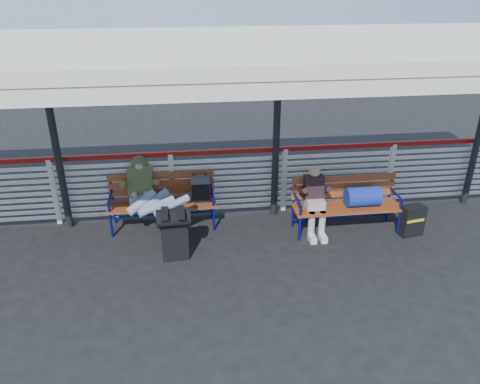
{
  "coord_description": "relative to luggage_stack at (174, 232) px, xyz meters",
  "views": [
    {
      "loc": [
        0.24,
        -5.64,
        4.05
      ],
      "look_at": [
        1.08,
        1.0,
        0.84
      ],
      "focal_mm": 35.0,
      "sensor_mm": 36.0,
      "label": 1
    }
  ],
  "objects": [
    {
      "name": "fence",
      "position": [
        -0.02,
        1.35,
        0.21
      ],
      "size": [
        12.08,
        0.08,
        1.24
      ],
      "color": "silver",
      "rests_on": "ground"
    },
    {
      "name": "canopy",
      "position": [
        -0.02,
        0.32,
        2.59
      ],
      "size": [
        12.6,
        3.6,
        3.16
      ],
      "color": "silver",
      "rests_on": "ground"
    },
    {
      "name": "luggage_stack",
      "position": [
        0.0,
        0.0,
        0.0
      ],
      "size": [
        0.52,
        0.31,
        0.84
      ],
      "rotation": [
        0.0,
        0.0,
        0.06
      ],
      "color": "black",
      "rests_on": "ground"
    },
    {
      "name": "companion_person",
      "position": [
        2.31,
        0.49,
        0.14
      ],
      "size": [
        0.32,
        0.66,
        1.15
      ],
      "color": "#ADA89D",
      "rests_on": "ground"
    },
    {
      "name": "suitcase_side",
      "position": [
        3.91,
        0.2,
        -0.19
      ],
      "size": [
        0.42,
        0.3,
        0.53
      ],
      "rotation": [
        0.0,
        0.0,
        0.19
      ],
      "color": "black",
      "rests_on": "ground"
    },
    {
      "name": "bench_left",
      "position": [
        -0.01,
        1.03,
        0.13
      ],
      "size": [
        1.8,
        0.56,
        0.92
      ],
      "color": "#903C1B",
      "rests_on": "ground"
    },
    {
      "name": "bench_right",
      "position": [
        2.98,
        0.5,
        0.13
      ],
      "size": [
        1.8,
        0.56,
        0.92
      ],
      "color": "#903C1B",
      "rests_on": "ground"
    },
    {
      "name": "traveler_man",
      "position": [
        -0.35,
        0.69,
        0.25
      ],
      "size": [
        0.94,
        1.63,
        0.77
      ],
      "color": "#8194AE",
      "rests_on": "ground"
    },
    {
      "name": "ground",
      "position": [
        -0.02,
        -0.55,
        -0.45
      ],
      "size": [
        60.0,
        60.0,
        0.0
      ],
      "primitive_type": "plane",
      "color": "black",
      "rests_on": "ground"
    }
  ]
}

